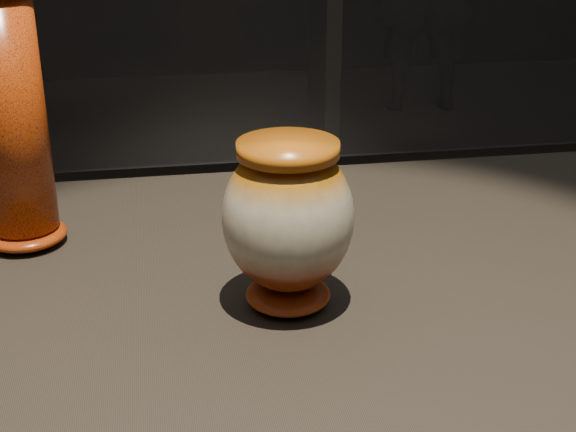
% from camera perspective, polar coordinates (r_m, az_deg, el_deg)
% --- Properties ---
extents(main_vase, '(0.16, 0.16, 0.20)m').
position_cam_1_polar(main_vase, '(0.89, 0.00, -0.21)').
color(main_vase, maroon).
rests_on(main_vase, display_plinth).
extents(tall_vase, '(0.11, 0.11, 0.34)m').
position_cam_1_polar(tall_vase, '(1.09, -19.08, 6.06)').
color(tall_vase, '#D2550E').
rests_on(tall_vase, display_plinth).
extents(back_shelf, '(2.00, 0.60, 0.90)m').
position_cam_1_polar(back_shelf, '(4.38, -8.63, 13.41)').
color(back_shelf, black).
rests_on(back_shelf, ground).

